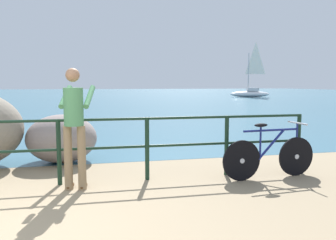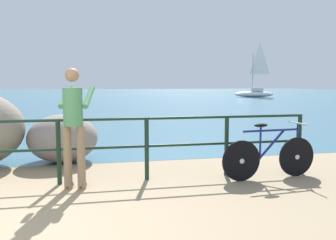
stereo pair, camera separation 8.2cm
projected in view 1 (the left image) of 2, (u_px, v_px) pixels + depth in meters
The scene contains 7 objects.
ground_plane at pixel (74, 108), 22.73m from camera, with size 120.00×120.00×0.10m, color #937F60.
sea_surface at pixel (84, 94), 50.15m from camera, with size 120.00×90.00×0.01m, color #38667A.
promenade_railing at pixel (11, 146), 5.11m from camera, with size 9.64×0.07×1.02m.
bicycle at pixel (270, 155), 5.65m from camera, with size 1.70×0.48×0.92m.
person_at_railing at pixel (74, 123), 5.00m from camera, with size 0.54×0.67×1.78m.
breakwater_boulder_right at pixel (62, 138), 6.82m from camera, with size 1.37×1.29×0.95m.
sailboat at pixel (250, 91), 38.61m from camera, with size 4.58×2.24×6.16m.
Camera 1 is at (1.21, -3.50, 1.56)m, focal length 36.77 mm.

